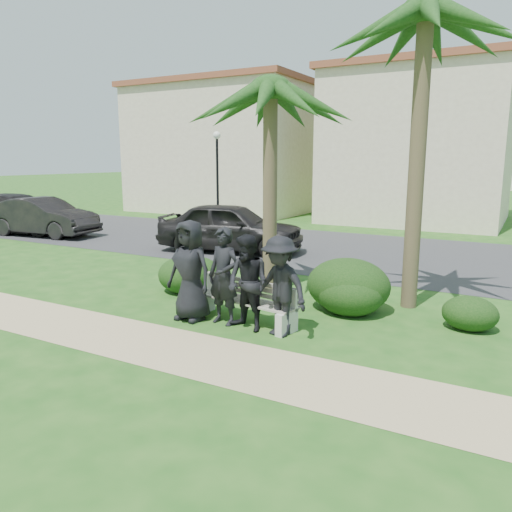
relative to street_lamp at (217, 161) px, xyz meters
The scene contains 21 objects.
ground 15.29m from the street_lamp, 53.13° to the right, with size 160.00×160.00×0.00m, color #1D5117.
footpath 16.74m from the street_lamp, 56.89° to the right, with size 30.00×1.60×0.01m, color tan.
asphalt_street 10.28m from the street_lamp, 23.96° to the right, with size 160.00×8.00×0.01m, color #2D2D30.
stucco_bldg_left 6.75m from the street_lamp, 116.57° to the left, with size 10.40×8.40×7.30m.
stucco_bldg_right 10.03m from the street_lamp, 36.87° to the left, with size 8.40×8.40×7.30m.
street_lamp is the anchor object (origin of this frame).
park_bench 14.98m from the street_lamp, 54.74° to the right, with size 2.27×0.87×0.77m.
man_a 14.68m from the street_lamp, 58.66° to the right, with size 0.94×0.61×1.93m, color black.
man_b 14.97m from the street_lamp, 56.16° to the right, with size 0.66×0.44×1.82m, color black.
man_c 15.36m from the street_lamp, 54.58° to the right, with size 0.84×0.66×1.74m, color black.
man_d 15.70m from the street_lamp, 52.66° to the right, with size 1.14×0.65×1.76m, color black.
hedge_a 12.82m from the street_lamp, 60.06° to the right, with size 1.32×1.09×0.86m, color black.
hedge_b 12.65m from the street_lamp, 59.01° to the right, with size 1.28×1.06×0.84m, color black.
hedge_d 14.62m from the street_lamp, 46.07° to the right, with size 1.70×1.41×1.11m, color black.
hedge_e 14.88m from the street_lamp, 46.40° to the right, with size 1.34×1.11×0.88m, color black.
hedge_f 16.36m from the street_lamp, 40.28° to the right, with size 0.98×0.81×0.64m, color black.
palm_left 12.72m from the street_lamp, 51.16° to the right, with size 3.00×3.00×5.46m.
palm_right 14.84m from the street_lamp, 40.78° to the right, with size 3.00×3.00×6.70m.
car_a 7.75m from the street_lamp, 53.33° to the right, with size 1.93×4.81×1.64m, color black.
car_b 8.05m from the street_lamp, 120.64° to the right, with size 1.60×4.59×1.51m, color black.
car_c 8.93m from the street_lamp, 130.32° to the right, with size 2.24×5.51×1.60m, color black.
Camera 1 is at (4.14, -7.86, 3.05)m, focal length 35.00 mm.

